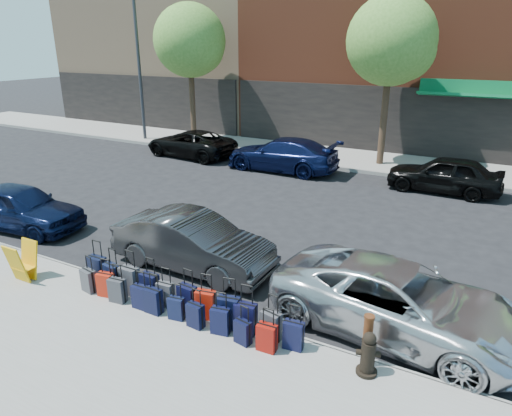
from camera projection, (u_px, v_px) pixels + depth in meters
The scene contains 39 objects.
ground at pixel (283, 237), 13.60m from camera, with size 120.00×120.00×0.00m, color black.
sidewalk_near at pixel (130, 361), 8.20m from camera, with size 60.00×4.00×0.15m, color gray.
sidewalk_far at pixel (371, 161), 21.84m from camera, with size 60.00×4.00×0.15m, color gray.
curb_near at pixel (195, 307), 9.87m from camera, with size 60.00×0.08×0.15m, color gray.
curb_far at pixel (359, 171), 20.17m from camera, with size 60.00×0.08×0.15m, color gray.
building_left at pixel (190, 4), 32.83m from camera, with size 15.00×12.12×16.00m.
tree_left at pixel (192, 43), 23.97m from camera, with size 3.80×3.80×7.27m.
tree_center at pixel (394, 43), 19.30m from camera, with size 3.80×3.80×7.27m.
streetlight at pixel (141, 57), 24.96m from camera, with size 2.59×0.18×8.00m.
suitcase_front_0 at pixel (97, 270), 10.64m from camera, with size 0.44×0.25×1.05m.
suitcase_front_1 at pixel (112, 277), 10.34m from camera, with size 0.44×0.28×1.00m.
suitcase_front_2 at pixel (130, 281), 10.15m from camera, with size 0.43×0.24×1.04m.
suitcase_front_3 at pixel (150, 286), 9.95m from camera, with size 0.41×0.23×0.97m.
suitcase_front_4 at pixel (166, 294), 9.69m from camera, with size 0.38×0.22×0.89m.
suitcase_front_5 at pixel (187, 298), 9.50m from camera, with size 0.41×0.25×0.95m.
suitcase_front_6 at pixel (206, 304), 9.27m from camera, with size 0.44×0.29×0.97m.
suitcase_front_7 at pixel (229, 312), 8.96m from camera, with size 0.47×0.32×1.05m.
suitcase_front_8 at pixel (246, 318), 8.79m from camera, with size 0.44×0.28×1.01m.
suitcase_front_9 at pixel (271, 326), 8.60m from camera, with size 0.42×0.28×0.93m.
suitcase_front_10 at pixel (293, 335), 8.35m from camera, with size 0.38×0.23×0.88m.
suitcase_back_0 at pixel (89, 280), 10.28m from camera, with size 0.39×0.27×0.85m.
suitcase_back_1 at pixel (106, 284), 10.10m from camera, with size 0.40×0.28×0.88m.
suitcase_back_2 at pixel (117, 290), 9.87m from camera, with size 0.39×0.25×0.87m.
suitcase_back_3 at pixel (140, 297), 9.64m from camera, with size 0.35×0.21×0.84m.
suitcase_back_4 at pixel (153, 301), 9.46m from camera, with size 0.37×0.22×0.88m.
suitcase_back_5 at pixel (176, 308), 9.26m from camera, with size 0.35×0.24×0.77m.
suitcase_back_6 at pixel (195, 315), 9.00m from camera, with size 0.36×0.23×0.81m.
suitcase_back_7 at pixel (220, 321), 8.80m from camera, with size 0.39×0.27×0.87m.
suitcase_back_8 at pixel (243, 332), 8.51m from camera, with size 0.35×0.24×0.77m.
suitcase_back_9 at pixel (267, 337), 8.30m from camera, with size 0.37×0.22×0.85m.
fire_hydrant at pixel (368, 355), 7.68m from camera, with size 0.42×0.36×0.81m.
bollard at pixel (367, 340), 7.84m from camera, with size 0.18×0.18×1.00m.
display_rack at pixel (23, 262), 10.71m from camera, with size 0.53×0.58×0.94m.
car_near_0 at pixel (20, 207), 14.00m from camera, with size 1.66×4.13×1.41m, color black.
car_near_1 at pixel (193, 242), 11.54m from camera, with size 1.49×4.28×1.41m, color #353537.
car_near_2 at pixel (399, 301), 8.94m from camera, with size 2.32×5.03×1.40m, color silver.
car_far_0 at pixel (191, 143), 22.90m from camera, with size 2.18×4.73×1.32m, color black.
car_far_1 at pixel (282, 154), 20.34m from camera, with size 2.07×5.09×1.48m, color #0D1439.
car_far_2 at pixel (444, 174), 17.41m from camera, with size 1.68×4.17×1.42m, color black.
Camera 1 is at (5.19, -11.37, 5.50)m, focal length 32.00 mm.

